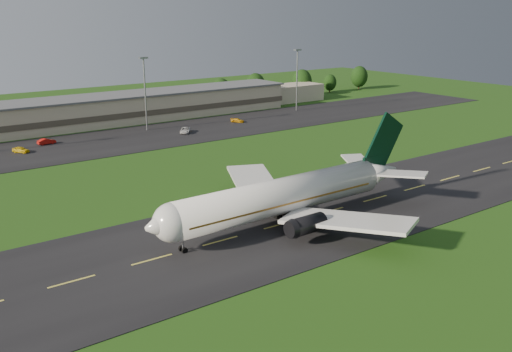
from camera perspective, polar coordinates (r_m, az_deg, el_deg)
ground at (r=96.96m, az=7.43°, el=-3.53°), size 360.00×360.00×0.00m
taxiway at (r=96.95m, az=7.43°, el=-3.50°), size 220.00×30.00×0.10m
apron at (r=155.00m, az=-11.20°, el=3.83°), size 260.00×30.00×0.10m
airliner at (r=89.19m, az=2.88°, el=-2.02°), size 51.24×42.18×15.57m
terminal at (r=178.54m, az=-12.76°, el=6.64°), size 145.00×16.00×8.40m
light_mast_centre at (r=162.12m, az=-11.07°, el=8.93°), size 2.40×1.20×20.35m
light_mast_east at (r=191.96m, az=4.13°, el=10.28°), size 2.40×1.20×20.35m
tree_line at (r=199.40m, az=-6.60°, el=8.24°), size 199.71×9.36×10.46m
service_vehicle_a at (r=146.10m, az=-22.45°, el=2.45°), size 3.76×4.43×1.43m
service_vehicle_b at (r=153.02m, az=-20.21°, el=3.27°), size 4.61×2.06×1.47m
service_vehicle_c at (r=158.25m, az=-7.09°, el=4.56°), size 5.12×5.82×1.49m
service_vehicle_d at (r=172.28m, az=-1.86°, el=5.58°), size 3.83×4.27×1.19m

